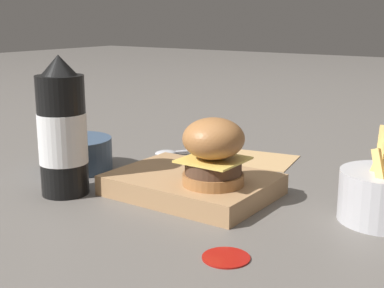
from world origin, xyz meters
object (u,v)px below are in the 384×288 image
object	(u,v)px
fries_basket	(383,195)
burger	(213,151)
serving_board	(192,185)
ketchup_bottle	(62,132)
spoon	(174,152)
side_bowl	(76,153)

from	to	relation	value
fries_basket	burger	bearing A→B (deg)	19.13
serving_board	ketchup_bottle	xyz separation A→B (m)	(0.17, 0.11, 0.08)
ketchup_bottle	spoon	bearing A→B (deg)	-89.97
fries_basket	spoon	size ratio (longest dim) A/B	1.04
fries_basket	spoon	distance (m)	0.46
ketchup_bottle	fries_basket	world-z (taller)	ketchup_bottle
ketchup_bottle	fries_basket	size ratio (longest dim) A/B	1.65
fries_basket	ketchup_bottle	bearing A→B (deg)	20.70
ketchup_bottle	side_bowl	size ratio (longest dim) A/B	1.69
ketchup_bottle	side_bowl	bearing A→B (deg)	-50.67
serving_board	spoon	bearing A→B (deg)	-46.39
side_bowl	fries_basket	bearing A→B (deg)	-173.21
spoon	side_bowl	bearing A→B (deg)	11.48
side_bowl	burger	bearing A→B (deg)	177.20
serving_board	side_bowl	world-z (taller)	side_bowl
ketchup_bottle	side_bowl	xyz separation A→B (m)	(0.09, -0.11, -0.07)
ketchup_bottle	burger	bearing A→B (deg)	-157.72
burger	spoon	distance (m)	0.30
ketchup_bottle	fries_basket	xyz separation A→B (m)	(-0.45, -0.17, -0.06)
burger	fries_basket	xyz separation A→B (m)	(-0.23, -0.08, -0.04)
burger	ketchup_bottle	size ratio (longest dim) A/B	0.46
ketchup_bottle	spoon	distance (m)	0.30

